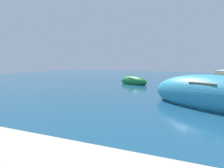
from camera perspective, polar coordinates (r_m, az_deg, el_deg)
moored_boat_0 at (r=10.63m, az=27.02°, el=-3.07°), size 6.65×5.18×2.06m
moored_boat_3 at (r=19.25m, az=6.36°, el=0.80°), size 3.40×2.42×1.02m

